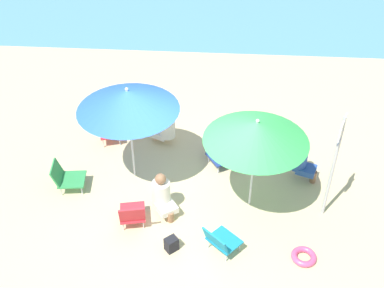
{
  "coord_description": "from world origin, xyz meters",
  "views": [
    {
      "loc": [
        0.46,
        -6.38,
        6.29
      ],
      "look_at": [
        -0.09,
        0.87,
        0.7
      ],
      "focal_mm": 43.92,
      "sensor_mm": 36.0,
      "label": 1
    }
  ],
  "objects": [
    {
      "name": "person_c",
      "position": [
        -0.72,
        1.78,
        0.43
      ],
      "size": [
        0.56,
        0.47,
        0.89
      ],
      "rotation": [
        0.0,
        0.0,
        2.69
      ],
      "color": "silver",
      "rests_on": "ground_plane"
    },
    {
      "name": "beach_bag",
      "position": [
        -0.28,
        -1.18,
        0.13
      ],
      "size": [
        0.27,
        0.26,
        0.26
      ],
      "primitive_type": "cube",
      "rotation": [
        0.0,
        0.0,
        3.85
      ],
      "color": "black",
      "rests_on": "ground_plane"
    },
    {
      "name": "umbrella_blue",
      "position": [
        -1.23,
        0.67,
        1.78
      ],
      "size": [
        1.89,
        1.89,
        2.04
      ],
      "color": "silver",
      "rests_on": "ground_plane"
    },
    {
      "name": "beach_chair_b",
      "position": [
        -2.47,
        0.18,
        0.29
      ],
      "size": [
        0.64,
        0.56,
        0.58
      ],
      "rotation": [
        0.0,
        0.0,
        0.12
      ],
      "color": "#33934C",
      "rests_on": "ground_plane"
    },
    {
      "name": "person_b",
      "position": [
        2.05,
        0.83,
        0.51
      ],
      "size": [
        0.56,
        0.44,
        1.02
      ],
      "rotation": [
        0.0,
        0.0,
        5.93
      ],
      "color": "#2D519E",
      "rests_on": "ground_plane"
    },
    {
      "name": "warning_sign",
      "position": [
        2.4,
        -0.13,
        1.38
      ],
      "size": [
        0.19,
        0.42,
        2.14
      ],
      "rotation": [
        0.0,
        0.0,
        -0.39
      ],
      "color": "#ADADB2",
      "rests_on": "ground_plane"
    },
    {
      "name": "umbrella_green",
      "position": [
        1.06,
        0.02,
        1.68
      ],
      "size": [
        1.81,
        1.81,
        1.93
      ],
      "color": "silver",
      "rests_on": "ground_plane"
    },
    {
      "name": "swim_ring",
      "position": [
        1.94,
        -1.22,
        0.05
      ],
      "size": [
        0.42,
        0.42,
        0.1
      ],
      "primitive_type": "torus",
      "color": "#E54C7F",
      "rests_on": "ground_plane"
    },
    {
      "name": "beach_chair_c",
      "position": [
        -1.97,
        1.82,
        0.33
      ],
      "size": [
        0.57,
        0.6,
        0.63
      ],
      "rotation": [
        0.0,
        0.0,
        -1.27
      ],
      "color": "red",
      "rests_on": "ground_plane"
    },
    {
      "name": "person_a",
      "position": [
        -0.53,
        -0.29,
        0.41
      ],
      "size": [
        0.5,
        0.56,
        0.86
      ],
      "rotation": [
        0.0,
        0.0,
        5.31
      ],
      "color": "silver",
      "rests_on": "ground_plane"
    },
    {
      "name": "beach_chair_e",
      "position": [
        0.47,
        1.23,
        0.3
      ],
      "size": [
        0.77,
        0.79,
        0.61
      ],
      "rotation": [
        0.0,
        0.0,
        -1.01
      ],
      "color": "navy",
      "rests_on": "ground_plane"
    },
    {
      "name": "beach_chair_d",
      "position": [
        -1.02,
        -0.7,
        0.3
      ],
      "size": [
        0.56,
        0.68,
        0.63
      ],
      "rotation": [
        0.0,
        0.0,
        1.77
      ],
      "color": "red",
      "rests_on": "ground_plane"
    },
    {
      "name": "beach_chair_a",
      "position": [
        0.54,
        -1.18,
        0.29
      ],
      "size": [
        0.71,
        0.71,
        0.55
      ],
      "rotation": [
        0.0,
        0.0,
        0.84
      ],
      "color": "teal",
      "rests_on": "ground_plane"
    },
    {
      "name": "ground_plane",
      "position": [
        0.0,
        0.0,
        0.0
      ],
      "size": [
        40.0,
        40.0,
        0.0
      ],
      "primitive_type": "plane",
      "color": "#D3BC8C"
    }
  ]
}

